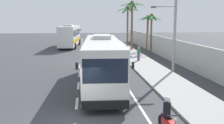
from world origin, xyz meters
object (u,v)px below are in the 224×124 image
Objects in this scene: pedestrian_midwalk at (139,53)px; palm_third at (151,23)px; palm_nearest at (128,18)px; palm_farthest at (148,26)px; utility_pole_mid at (174,24)px; coach_bus_far_lane at (70,35)px; motorcycle_beside_bus at (168,119)px; coach_bus_foreground at (102,60)px; palm_second at (132,17)px.

palm_third is (3.77, 8.67, 3.23)m from pedestrian_midwalk.
palm_nearest reaches higher than palm_farthest.
utility_pole_mid is at bearing -97.42° from palm_third.
pedestrian_midwalk is (8.68, -16.64, -1.07)m from coach_bus_far_lane.
motorcycle_beside_bus is 13.52m from utility_pole_mid.
pedestrian_midwalk is 0.29× the size of palm_third.
coach_bus_foreground is 1.63× the size of palm_second.
coach_bus_foreground is 22.82m from palm_farthest.
coach_bus_far_lane is 10.69m from palm_nearest.
pedestrian_midwalk is at bearing 81.53° from motorcycle_beside_bus.
utility_pole_mid is (6.71, 3.74, 2.55)m from coach_bus_foreground.
coach_bus_foreground is 1.08× the size of coach_bus_far_lane.
palm_farthest is (2.03, 17.26, -0.67)m from utility_pole_mid.
coach_bus_far_lane is 2.03× the size of palm_third.
palm_third is at bearing 64.88° from coach_bus_foreground.
coach_bus_foreground is 10.88m from pedestrian_midwalk.
palm_nearest is at bearing 90.67° from utility_pole_mid.
palm_farthest is at bearing -66.98° from palm_nearest.
palm_farthest reaches higher than coach_bus_far_lane.
utility_pole_mid is (1.86, -5.96, 3.44)m from pedestrian_midwalk.
palm_second is 3.18m from palm_farthest.
palm_farthest is at bearing -23.01° from coach_bus_far_lane.
coach_bus_far_lane is 5.84× the size of motorcycle_beside_bus.
coach_bus_foreground is 26.62m from coach_bus_far_lane.
coach_bus_foreground is 2.19× the size of palm_third.
coach_bus_foreground is 1.73× the size of palm_nearest.
motorcycle_beside_bus is at bearing -80.24° from coach_bus_far_lane.
coach_bus_foreground is at bearing -103.71° from palm_nearest.
pedestrian_midwalk is 11.38m from palm_second.
palm_third reaches higher than motorcycle_beside_bus.
palm_nearest is at bearing -86.42° from pedestrian_midwalk.
coach_bus_foreground is at bearing 104.32° from motorcycle_beside_bus.
motorcycle_beside_bus is at bearing -75.68° from coach_bus_foreground.
coach_bus_foreground is 2.26× the size of palm_farthest.
utility_pole_mid is 22.68m from palm_nearest.
coach_bus_far_lane is at bearing 147.37° from palm_third.
pedestrian_midwalk is 12.27m from palm_farthest.
palm_third is (6.46, 26.79, 3.55)m from motorcycle_beside_bus.
palm_farthest is (6.59, 29.42, 3.09)m from motorcycle_beside_bus.
palm_second is (6.03, 20.20, 3.35)m from coach_bus_foreground.
coach_bus_far_lane is 1.51× the size of palm_second.
pedestrian_midwalk is at bearing -96.44° from palm_second.
palm_third is (8.61, 18.37, 2.33)m from coach_bus_foreground.
utility_pole_mid is (10.54, -22.60, 2.37)m from coach_bus_far_lane.
coach_bus_far_lane is at bearing 115.00° from utility_pole_mid.
coach_bus_far_lane is 7.11× the size of pedestrian_midwalk.
palm_third is (12.44, -7.97, 2.16)m from coach_bus_far_lane.
coach_bus_far_lane is at bearing 99.76° from motorcycle_beside_bus.
palm_nearest is 0.94× the size of palm_second.
palm_nearest is at bearing 82.97° from motorcycle_beside_bus.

